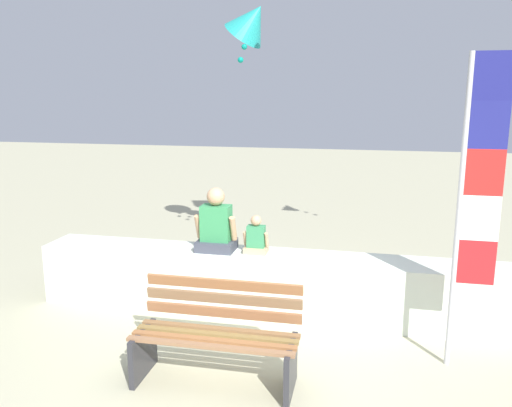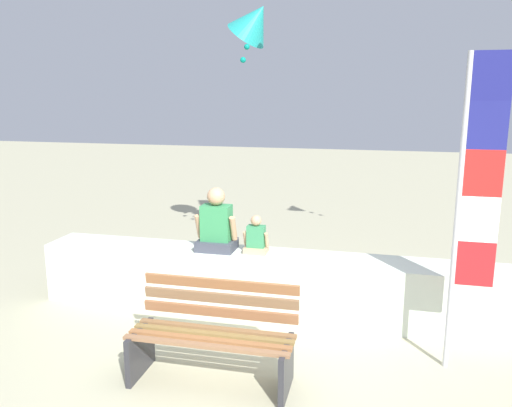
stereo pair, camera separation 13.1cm
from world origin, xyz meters
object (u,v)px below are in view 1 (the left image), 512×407
flag_banner (474,191)px  kite_teal (252,21)px  person_adult (216,226)px  park_bench (217,338)px  person_child (256,238)px

flag_banner → kite_teal: size_ratio=3.07×
person_adult → flag_banner: bearing=-17.3°
park_bench → kite_teal: bearing=97.4°
person_adult → park_bench: bearing=-73.3°
person_child → flag_banner: bearing=-20.8°
flag_banner → park_bench: bearing=-161.4°
park_bench → kite_teal: kite_teal is taller
flag_banner → kite_teal: kite_teal is taller
person_child → kite_teal: 3.18m
park_bench → flag_banner: (2.21, 0.74, 1.31)m
kite_teal → flag_banner: bearing=-43.7°
person_adult → kite_teal: (0.05, 1.69, 2.54)m
person_adult → person_child: bearing=0.0°
person_child → park_bench: bearing=-90.5°
person_child → flag_banner: 2.49m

